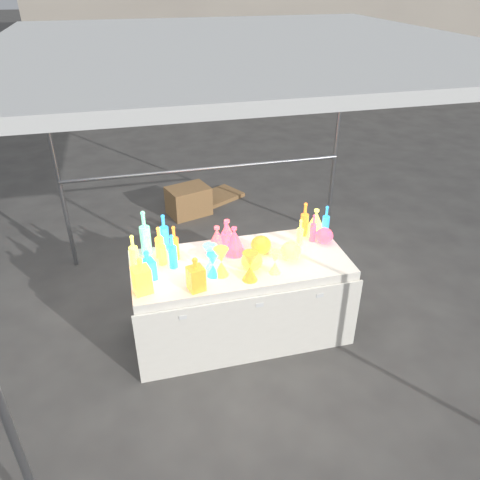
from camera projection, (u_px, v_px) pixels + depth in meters
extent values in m
plane|color=#5D5B56|center=(240.00, 330.00, 4.27)|extent=(80.00, 80.00, 0.00)
cylinder|color=gray|center=(55.00, 163.00, 4.60)|extent=(0.04, 0.04, 2.40)
cylinder|color=gray|center=(337.00, 139.00, 5.24)|extent=(0.04, 0.04, 2.40)
cube|color=white|center=(240.00, 44.00, 3.04)|extent=(3.15, 3.15, 0.06)
cylinder|color=gray|center=(206.00, 169.00, 5.00)|extent=(3.00, 0.04, 0.04)
cube|color=white|center=(240.00, 297.00, 4.08)|extent=(1.80, 0.80, 0.75)
cube|color=white|center=(253.00, 331.00, 3.75)|extent=(1.84, 0.02, 0.68)
cube|color=white|center=(183.00, 317.00, 3.49)|extent=(0.06, 0.00, 0.03)
cube|color=white|center=(260.00, 305.00, 3.62)|extent=(0.06, 0.00, 0.03)
cube|color=white|center=(320.00, 295.00, 3.73)|extent=(0.06, 0.00, 0.03)
cube|color=#A07448|center=(189.00, 201.00, 6.18)|extent=(0.61, 0.52, 0.38)
cube|color=#A07448|center=(219.00, 196.00, 6.69)|extent=(0.76, 0.69, 0.05)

